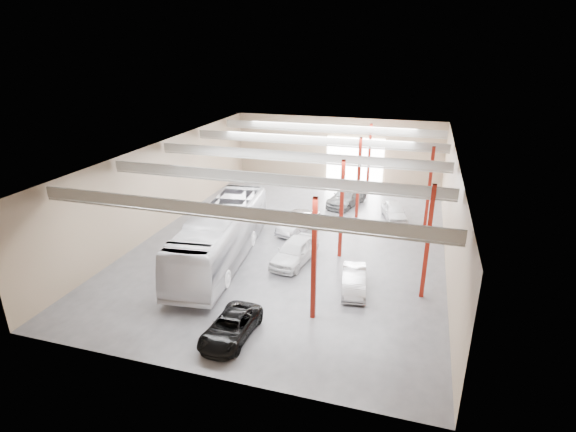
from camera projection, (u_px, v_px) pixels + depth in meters
The scene contains 8 objects.
depot_shell at pixel (300, 175), 33.40m from camera, with size 22.12×32.12×7.06m.
coach_bus at pixel (221, 235), 30.70m from camera, with size 3.19×13.61×3.79m, color silver.
black_sedan at pixel (231, 327), 22.88m from camera, with size 2.05×4.44×1.23m, color black.
car_row_a at pixel (295, 251), 30.78m from camera, with size 1.99×4.95×1.69m, color white.
car_row_b at pixel (298, 222), 35.92m from camera, with size 1.60×4.58×1.51m, color #B7B6BB.
car_row_c at pixel (347, 197), 41.91m from camera, with size 2.16×5.32×1.54m, color slate.
car_right_near at pixel (354, 280), 27.30m from camera, with size 1.42×4.06×1.34m, color #A0A0A5.
car_right_far at pixel (394, 211), 38.48m from camera, with size 1.69×4.21×1.43m, color white.
Camera 1 is at (8.58, -30.67, 14.12)m, focal length 28.00 mm.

